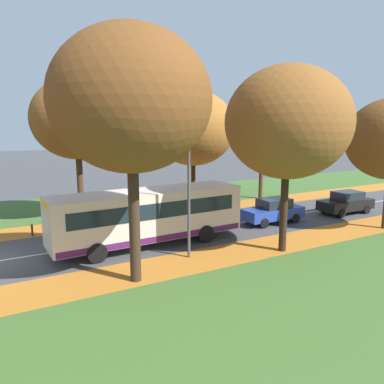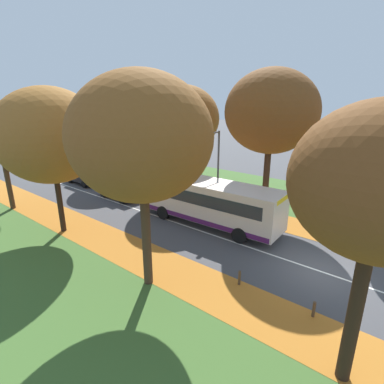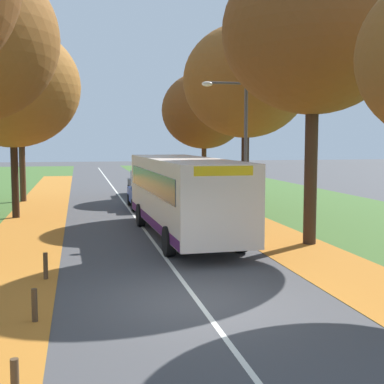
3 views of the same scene
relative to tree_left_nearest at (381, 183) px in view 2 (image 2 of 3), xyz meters
The scene contains 17 objects.
ground_plane 8.77m from the tree_left_nearest, 20.97° to the left, with size 160.00×160.00×0.00m, color #424244.
leaf_litter_left 17.39m from the tree_left_nearest, 86.18° to the left, with size 2.80×60.00×0.00m, color #B26B23.
grass_verge_right 27.44m from the tree_left_nearest, 56.14° to the left, with size 12.00×90.00×0.01m, color #3D6028.
leaf_litter_right 20.18m from the tree_left_nearest, 57.57° to the left, with size 2.80×60.00×0.00m, color #B26B23.
road_centre_line 23.75m from the tree_left_nearest, 75.63° to the left, with size 0.12×80.00×0.01m, color silver.
tree_left_nearest is the anchor object (origin of this frame).
tree_left_near 8.40m from the tree_left_nearest, 92.23° to the left, with size 5.87×5.87×9.43m.
tree_left_mid 16.84m from the tree_left_nearest, 89.48° to the left, with size 6.27×6.27×8.95m.
tree_right_near 13.66m from the tree_left_nearest, 35.99° to the left, with size 6.28×6.28×10.19m.
tree_right_mid 19.46m from the tree_left_nearest, 55.01° to the left, with size 6.14×6.14×9.30m.
tree_right_far 26.85m from the tree_left_nearest, 65.60° to the left, with size 5.47×5.47×8.02m.
bollard_second 6.54m from the tree_left_nearest, 36.21° to the left, with size 0.12×0.12×0.69m, color #4C3823.
bollard_third 8.04m from the tree_left_nearest, 66.24° to the left, with size 0.12×0.12×0.71m, color #4C3823.
streetlamp_right 14.86m from the tree_left_nearest, 50.31° to the left, with size 1.89×0.28×6.00m.
bus 13.23m from the tree_left_nearest, 56.11° to the left, with size 2.89×10.47×2.98m.
car_blue_lead 21.07m from the tree_left_nearest, 71.00° to the left, with size 1.83×4.22×1.62m.
car_black_following 27.20m from the tree_left_nearest, 74.29° to the left, with size 1.85×4.23×1.62m.
Camera 2 is at (-14.19, -2.97, 8.39)m, focal length 28.00 mm.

